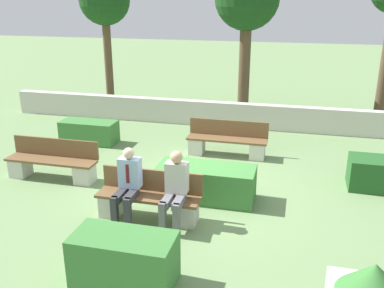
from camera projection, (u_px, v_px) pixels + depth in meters
The scene contains 13 objects.
ground_plane at pixel (194, 195), 8.60m from camera, with size 60.00×60.00×0.00m, color #6B8956.
perimeter_wall at pixel (232, 115), 12.92m from camera, with size 14.43×0.30×0.74m.
bench_front at pixel (149, 201), 7.62m from camera, with size 1.87×0.48×0.85m.
bench_left_side at pixel (52, 164), 9.27m from camera, with size 2.02×0.48×0.85m.
bench_right_side at pixel (227, 142), 10.62m from camera, with size 1.98×0.49×0.85m.
person_seated_man at pixel (128, 182), 7.43m from camera, with size 0.38×0.63×1.32m.
person_seated_woman at pixel (175, 186), 7.23m from camera, with size 0.38×0.63×1.34m.
hedge_block_near_left at pixel (89, 132), 11.57m from camera, with size 1.50×0.66×0.60m.
hedge_block_near_right at pixel (206, 183), 8.36m from camera, with size 1.90×0.78×0.67m.
hedge_block_mid_left at pixel (379, 174), 8.78m from camera, with size 1.18×0.73×0.65m.
hedge_block_mid_right at pixel (124, 259), 5.88m from camera, with size 1.42×0.70×0.73m.
tree_leftmost at pixel (105, 2), 14.14m from camera, with size 1.69×1.69×4.51m.
tree_center_left at pixel (247, 1), 13.45m from camera, with size 2.06×2.06×4.76m.
Camera 1 is at (1.86, -7.56, 3.81)m, focal length 40.00 mm.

